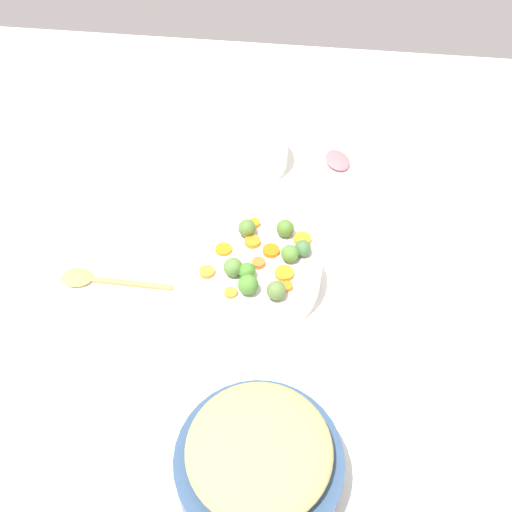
# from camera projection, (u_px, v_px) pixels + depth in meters

# --- Properties ---
(tabletop) EXTENTS (2.40, 2.40, 0.02)m
(tabletop) POSITION_uv_depth(u_px,v_px,m) (243.00, 285.00, 1.23)
(tabletop) COLOR white
(tabletop) RESTS_ON ground
(serving_bowl_carrots) EXTENTS (0.29, 0.29, 0.08)m
(serving_bowl_carrots) POSITION_uv_depth(u_px,v_px,m) (256.00, 271.00, 1.19)
(serving_bowl_carrots) COLOR white
(serving_bowl_carrots) RESTS_ON tabletop
(metal_pot) EXTENTS (0.27, 0.27, 0.11)m
(metal_pot) POSITION_uv_depth(u_px,v_px,m) (259.00, 469.00, 0.87)
(metal_pot) COLOR navy
(metal_pot) RESTS_ON tabletop
(stuffing_mound) EXTENTS (0.23, 0.23, 0.06)m
(stuffing_mound) POSITION_uv_depth(u_px,v_px,m) (259.00, 448.00, 0.81)
(stuffing_mound) COLOR tan
(stuffing_mound) RESTS_ON metal_pot
(carrot_slice_0) EXTENTS (0.04, 0.04, 0.01)m
(carrot_slice_0) POSITION_uv_depth(u_px,v_px,m) (252.00, 242.00, 1.19)
(carrot_slice_0) COLOR orange
(carrot_slice_0) RESTS_ON serving_bowl_carrots
(carrot_slice_1) EXTENTS (0.04, 0.04, 0.01)m
(carrot_slice_1) POSITION_uv_depth(u_px,v_px,m) (254.00, 223.00, 1.23)
(carrot_slice_1) COLOR orange
(carrot_slice_1) RESTS_ON serving_bowl_carrots
(carrot_slice_2) EXTENTS (0.05, 0.05, 0.01)m
(carrot_slice_2) POSITION_uv_depth(u_px,v_px,m) (284.00, 274.00, 1.13)
(carrot_slice_2) COLOR orange
(carrot_slice_2) RESTS_ON serving_bowl_carrots
(carrot_slice_3) EXTENTS (0.05, 0.05, 0.01)m
(carrot_slice_3) POSITION_uv_depth(u_px,v_px,m) (224.00, 249.00, 1.18)
(carrot_slice_3) COLOR orange
(carrot_slice_3) RESTS_ON serving_bowl_carrots
(carrot_slice_4) EXTENTS (0.04, 0.04, 0.01)m
(carrot_slice_4) POSITION_uv_depth(u_px,v_px,m) (271.00, 251.00, 1.17)
(carrot_slice_4) COLOR orange
(carrot_slice_4) RESTS_ON serving_bowl_carrots
(carrot_slice_5) EXTENTS (0.06, 0.06, 0.01)m
(carrot_slice_5) POSITION_uv_depth(u_px,v_px,m) (302.00, 239.00, 1.20)
(carrot_slice_5) COLOR orange
(carrot_slice_5) RESTS_ON serving_bowl_carrots
(carrot_slice_6) EXTENTS (0.03, 0.03, 0.01)m
(carrot_slice_6) POSITION_uv_depth(u_px,v_px,m) (287.00, 286.00, 1.10)
(carrot_slice_6) COLOR orange
(carrot_slice_6) RESTS_ON serving_bowl_carrots
(carrot_slice_7) EXTENTS (0.04, 0.04, 0.01)m
(carrot_slice_7) POSITION_uv_depth(u_px,v_px,m) (231.00, 293.00, 1.09)
(carrot_slice_7) COLOR orange
(carrot_slice_7) RESTS_ON serving_bowl_carrots
(carrot_slice_8) EXTENTS (0.03, 0.03, 0.01)m
(carrot_slice_8) POSITION_uv_depth(u_px,v_px,m) (258.00, 263.00, 1.15)
(carrot_slice_8) COLOR orange
(carrot_slice_8) RESTS_ON serving_bowl_carrots
(carrot_slice_9) EXTENTS (0.04, 0.04, 0.01)m
(carrot_slice_9) POSITION_uv_depth(u_px,v_px,m) (207.00, 272.00, 1.13)
(carrot_slice_9) COLOR orange
(carrot_slice_9) RESTS_ON serving_bowl_carrots
(brussels_sprout_0) EXTENTS (0.04, 0.04, 0.04)m
(brussels_sprout_0) POSITION_uv_depth(u_px,v_px,m) (248.00, 285.00, 1.08)
(brussels_sprout_0) COLOR #4A832E
(brussels_sprout_0) RESTS_ON serving_bowl_carrots
(brussels_sprout_1) EXTENTS (0.04, 0.04, 0.04)m
(brussels_sprout_1) POSITION_uv_depth(u_px,v_px,m) (285.00, 228.00, 1.20)
(brussels_sprout_1) COLOR #4F7B2C
(brussels_sprout_1) RESTS_ON serving_bowl_carrots
(brussels_sprout_2) EXTENTS (0.04, 0.04, 0.04)m
(brussels_sprout_2) POSITION_uv_depth(u_px,v_px,m) (233.00, 267.00, 1.12)
(brussels_sprout_2) COLOR #568239
(brussels_sprout_2) RESTS_ON serving_bowl_carrots
(brussels_sprout_3) EXTENTS (0.04, 0.04, 0.04)m
(brussels_sprout_3) POSITION_uv_depth(u_px,v_px,m) (276.00, 291.00, 1.08)
(brussels_sprout_3) COLOR #5A793B
(brussels_sprout_3) RESTS_ON serving_bowl_carrots
(brussels_sprout_4) EXTENTS (0.04, 0.04, 0.04)m
(brussels_sprout_4) POSITION_uv_depth(u_px,v_px,m) (247.00, 271.00, 1.11)
(brussels_sprout_4) COLOR #46882B
(brussels_sprout_4) RESTS_ON serving_bowl_carrots
(brussels_sprout_5) EXTENTS (0.04, 0.04, 0.04)m
(brussels_sprout_5) POSITION_uv_depth(u_px,v_px,m) (290.00, 254.00, 1.15)
(brussels_sprout_5) COLOR #538533
(brussels_sprout_5) RESTS_ON serving_bowl_carrots
(brussels_sprout_6) EXTENTS (0.04, 0.04, 0.04)m
(brussels_sprout_6) POSITION_uv_depth(u_px,v_px,m) (303.00, 248.00, 1.16)
(brussels_sprout_6) COLOR #44703D
(brussels_sprout_6) RESTS_ON serving_bowl_carrots
(brussels_sprout_7) EXTENTS (0.04, 0.04, 0.04)m
(brussels_sprout_7) POSITION_uv_depth(u_px,v_px,m) (246.00, 228.00, 1.20)
(brussels_sprout_7) COLOR #537732
(brussels_sprout_7) RESTS_ON serving_bowl_carrots
(wooden_spoon) EXTENTS (0.06, 0.26, 0.01)m
(wooden_spoon) POSITION_uv_depth(u_px,v_px,m) (93.00, 279.00, 1.22)
(wooden_spoon) COLOR tan
(wooden_spoon) RESTS_ON tabletop
(casserole_dish) EXTENTS (0.24, 0.24, 0.09)m
(casserole_dish) POSITION_uv_depth(u_px,v_px,m) (244.00, 150.00, 1.50)
(casserole_dish) COLOR white
(casserole_dish) RESTS_ON tabletop
(ham_plate) EXTENTS (0.21, 0.21, 0.01)m
(ham_plate) POSITION_uv_depth(u_px,v_px,m) (343.00, 166.00, 1.51)
(ham_plate) COLOR white
(ham_plate) RESTS_ON tabletop
(ham_slice_main) EXTENTS (0.11, 0.09, 0.02)m
(ham_slice_main) POSITION_uv_depth(u_px,v_px,m) (337.00, 160.00, 1.50)
(ham_slice_main) COLOR #BE686E
(ham_slice_main) RESTS_ON ham_plate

